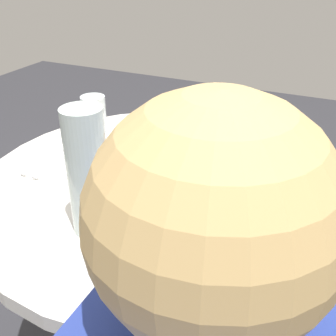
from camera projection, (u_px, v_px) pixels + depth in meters
dining_table at (168, 241)px, 1.02m from camera, size 0.86×0.86×0.74m
pizza_plate at (168, 170)px, 0.96m from camera, size 0.32×0.32×0.01m
breakfast_pizza at (169, 163)px, 0.95m from camera, size 0.27×0.27×0.04m
bread_plate at (271, 149)px, 1.06m from camera, size 0.19×0.19×0.01m
napkin at (55, 161)px, 1.01m from camera, size 0.17×0.14×0.00m
fork at (60, 161)px, 1.00m from camera, size 0.18×0.02×0.00m
knife at (49, 158)px, 1.01m from camera, size 0.18×0.02×0.00m
water_glass at (94, 114)px, 1.14m from camera, size 0.07×0.07×0.10m
water_bottle at (88, 173)px, 0.72m from camera, size 0.07×0.07×0.24m
salt_shaker at (144, 217)px, 0.76m from camera, size 0.03×0.03×0.05m
pepper_shaker at (170, 254)px, 0.67m from camera, size 0.03×0.03×0.05m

